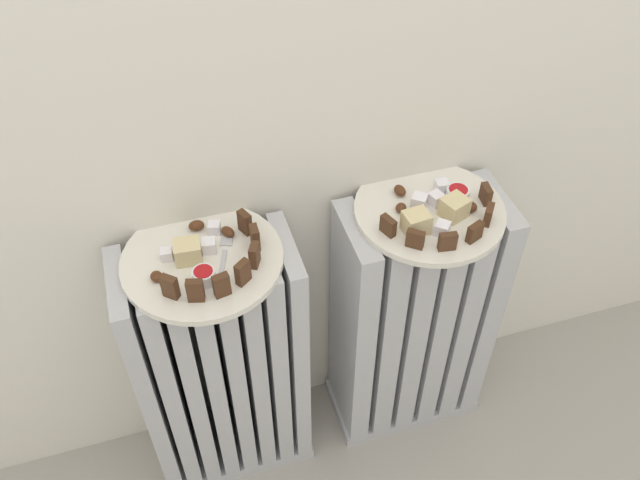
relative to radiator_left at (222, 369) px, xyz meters
name	(u,v)px	position (x,y,z in m)	size (l,w,h in m)	color
radiator_left	(222,369)	(0.00, 0.00, 0.00)	(0.33, 0.17, 0.62)	#B2B2B7
radiator_right	(412,321)	(0.41, 0.00, 0.00)	(0.33, 0.17, 0.62)	#B2B2B7
plate_left	(202,260)	(0.00, 0.00, 0.32)	(0.27, 0.27, 0.01)	silver
plate_right	(429,211)	(0.41, 0.00, 0.32)	(0.27, 0.27, 0.01)	silver
dark_cake_slice_left_0	(170,287)	(-0.06, -0.07, 0.35)	(0.03, 0.01, 0.04)	#472B19
dark_cake_slice_left_1	(195,291)	(-0.02, -0.09, 0.35)	(0.03, 0.01, 0.04)	#472B19
dark_cake_slice_left_2	(222,285)	(0.02, -0.09, 0.35)	(0.03, 0.01, 0.04)	#472B19
dark_cake_slice_left_3	(243,272)	(0.05, -0.07, 0.35)	(0.03, 0.01, 0.04)	#472B19
dark_cake_slice_left_4	(255,255)	(0.08, -0.04, 0.35)	(0.03, 0.01, 0.04)	#472B19
dark_cake_slice_left_5	(255,237)	(0.09, 0.00, 0.35)	(0.03, 0.01, 0.04)	#472B19
dark_cake_slice_left_6	(245,223)	(0.08, 0.04, 0.35)	(0.03, 0.01, 0.04)	#472B19
marble_cake_slice_left_0	(188,252)	(-0.02, 0.00, 0.34)	(0.04, 0.04, 0.04)	beige
turkish_delight_left_0	(167,254)	(-0.05, 0.01, 0.33)	(0.02, 0.02, 0.02)	white
turkish_delight_left_1	(209,246)	(0.02, 0.01, 0.34)	(0.02, 0.02, 0.02)	white
turkish_delight_left_2	(214,228)	(0.03, 0.05, 0.33)	(0.02, 0.02, 0.02)	white
medjool_date_left_0	(228,232)	(0.05, 0.04, 0.33)	(0.03, 0.02, 0.02)	#4C2814
medjool_date_left_1	(156,276)	(-0.08, -0.03, 0.33)	(0.02, 0.02, 0.01)	#4C2814
medjool_date_left_2	(196,226)	(0.00, 0.07, 0.33)	(0.03, 0.02, 0.02)	#4C2814
jam_bowl_left	(204,276)	(0.00, -0.05, 0.34)	(0.04, 0.04, 0.02)	white
dark_cake_slice_right_0	(388,226)	(0.31, -0.04, 0.34)	(0.03, 0.01, 0.03)	#472B19
dark_cake_slice_right_1	(415,239)	(0.35, -0.08, 0.34)	(0.03, 0.01, 0.03)	#472B19
dark_cake_slice_right_2	(448,242)	(0.39, -0.10, 0.34)	(0.03, 0.01, 0.03)	#472B19
dark_cake_slice_right_3	(475,232)	(0.45, -0.09, 0.34)	(0.03, 0.01, 0.03)	#472B19
dark_cake_slice_right_4	(489,215)	(0.49, -0.06, 0.34)	(0.03, 0.01, 0.03)	#472B19
dark_cake_slice_right_5	(486,194)	(0.51, -0.01, 0.34)	(0.03, 0.01, 0.03)	#472B19
marble_cake_slice_right_0	(454,208)	(0.44, -0.03, 0.34)	(0.04, 0.04, 0.04)	beige
marble_cake_slice_right_1	(416,222)	(0.36, -0.05, 0.34)	(0.04, 0.04, 0.04)	beige
turkish_delight_right_0	(442,229)	(0.40, -0.07, 0.34)	(0.02, 0.02, 0.02)	white
turkish_delight_right_1	(419,201)	(0.39, 0.01, 0.34)	(0.02, 0.02, 0.02)	white
turkish_delight_right_2	(442,186)	(0.45, 0.04, 0.34)	(0.02, 0.02, 0.02)	white
turkish_delight_right_3	(436,199)	(0.42, 0.01, 0.34)	(0.02, 0.02, 0.02)	white
medjool_date_right_0	(471,207)	(0.48, -0.03, 0.33)	(0.02, 0.02, 0.02)	#4C2814
medjool_date_right_1	(400,191)	(0.37, 0.05, 0.33)	(0.03, 0.02, 0.02)	#4C2814
medjool_date_right_2	(422,214)	(0.39, -0.02, 0.33)	(0.02, 0.01, 0.02)	#4C2814
medjool_date_right_3	(401,208)	(0.36, 0.01, 0.33)	(0.02, 0.02, 0.01)	#4C2814
jam_bowl_right	(458,193)	(0.47, 0.01, 0.34)	(0.04, 0.04, 0.02)	white
fork	(224,253)	(0.04, 0.00, 0.33)	(0.04, 0.10, 0.00)	#B7B7BC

